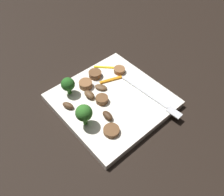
% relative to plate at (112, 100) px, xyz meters
% --- Properties ---
extents(ground_plane, '(1.40, 1.40, 0.00)m').
position_rel_plate_xyz_m(ground_plane, '(0.00, 0.00, -0.01)').
color(ground_plane, black).
extents(plate, '(0.24, 0.24, 0.02)m').
position_rel_plate_xyz_m(plate, '(0.00, 0.00, 0.00)').
color(plate, white).
rests_on(plate, ground_plane).
extents(fork, '(0.18, 0.02, 0.00)m').
position_rel_plate_xyz_m(fork, '(0.07, 0.07, 0.01)').
color(fork, silver).
rests_on(fork, plate).
extents(broccoli_floret_0, '(0.03, 0.03, 0.05)m').
position_rel_plate_xyz_m(broccoli_floret_0, '(-0.08, -0.07, 0.04)').
color(broccoli_floret_0, '#296420').
rests_on(broccoli_floret_0, plate).
extents(broccoli_floret_1, '(0.04, 0.04, 0.06)m').
position_rel_plate_xyz_m(broccoli_floret_1, '(0.02, -0.09, 0.05)').
color(broccoli_floret_1, '#347525').
rests_on(broccoli_floret_1, plate).
extents(sausage_slice_0, '(0.03, 0.03, 0.01)m').
position_rel_plate_xyz_m(sausage_slice_0, '(-0.06, 0.07, 0.01)').
color(sausage_slice_0, brown).
rests_on(sausage_slice_0, plate).
extents(sausage_slice_1, '(0.04, 0.04, 0.01)m').
position_rel_plate_xyz_m(sausage_slice_1, '(0.07, -0.06, 0.01)').
color(sausage_slice_1, brown).
rests_on(sausage_slice_1, plate).
extents(sausage_slice_2, '(0.04, 0.04, 0.01)m').
position_rel_plate_xyz_m(sausage_slice_2, '(-0.01, -0.02, 0.02)').
color(sausage_slice_2, brown).
rests_on(sausage_slice_2, plate).
extents(sausage_slice_3, '(0.04, 0.04, 0.02)m').
position_rel_plate_xyz_m(sausage_slice_3, '(-0.07, -0.02, 0.02)').
color(sausage_slice_3, brown).
rests_on(sausage_slice_3, plate).
extents(sausage_slice_4, '(0.04, 0.04, 0.01)m').
position_rel_plate_xyz_m(sausage_slice_4, '(-0.09, 0.02, 0.02)').
color(sausage_slice_4, brown).
rests_on(sausage_slice_4, plate).
extents(mushroom_0, '(0.03, 0.02, 0.01)m').
position_rel_plate_xyz_m(mushroom_0, '(-0.04, -0.04, 0.02)').
color(mushroom_0, brown).
rests_on(mushroom_0, plate).
extents(mushroom_1, '(0.04, 0.03, 0.01)m').
position_rel_plate_xyz_m(mushroom_1, '(-0.04, -0.00, 0.01)').
color(mushroom_1, brown).
rests_on(mushroom_1, plate).
extents(mushroom_2, '(0.03, 0.02, 0.01)m').
position_rel_plate_xyz_m(mushroom_2, '(0.04, -0.04, 0.02)').
color(mushroom_2, '#422B19').
rests_on(mushroom_2, plate).
extents(mushroom_3, '(0.03, 0.02, 0.01)m').
position_rel_plate_xyz_m(mushroom_3, '(-0.05, -0.09, 0.01)').
color(mushroom_3, '#4C331E').
rests_on(mushroom_3, plate).
extents(pepper_strip_0, '(0.04, 0.04, 0.00)m').
position_rel_plate_xyz_m(pepper_strip_0, '(-0.09, 0.06, 0.01)').
color(pepper_strip_0, yellow).
rests_on(pepper_strip_0, plate).
extents(pepper_strip_1, '(0.03, 0.06, 0.00)m').
position_rel_plate_xyz_m(pepper_strip_1, '(-0.05, 0.04, 0.01)').
color(pepper_strip_1, orange).
rests_on(pepper_strip_1, plate).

